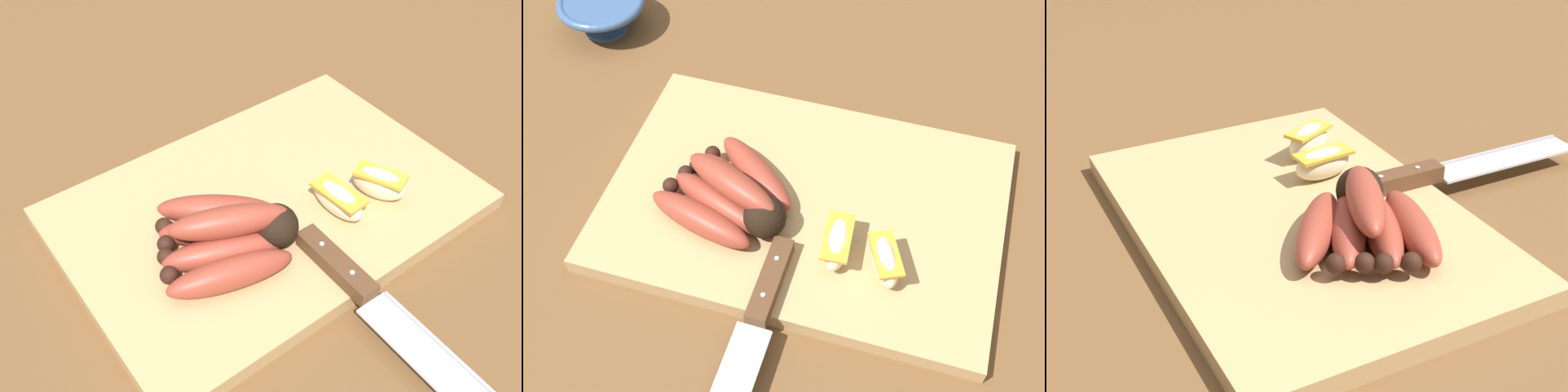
% 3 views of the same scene
% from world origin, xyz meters
% --- Properties ---
extents(ground_plane, '(6.00, 6.00, 0.00)m').
position_xyz_m(ground_plane, '(0.00, 0.00, 0.00)').
color(ground_plane, brown).
extents(cutting_board, '(0.44, 0.30, 0.02)m').
position_xyz_m(cutting_board, '(0.01, -0.00, 0.01)').
color(cutting_board, tan).
rests_on(cutting_board, ground_plane).
extents(banana_bunch, '(0.16, 0.17, 0.06)m').
position_xyz_m(banana_bunch, '(0.09, 0.03, 0.04)').
color(banana_bunch, black).
rests_on(banana_bunch, cutting_board).
extents(chefs_knife, '(0.04, 0.28, 0.02)m').
position_xyz_m(chefs_knife, '(0.02, 0.17, 0.03)').
color(chefs_knife, silver).
rests_on(chefs_knife, cutting_board).
extents(apple_wedge_near, '(0.03, 0.07, 0.03)m').
position_xyz_m(apple_wedge_near, '(-0.04, 0.06, 0.04)').
color(apple_wedge_near, beige).
rests_on(apple_wedge_near, cutting_board).
extents(apple_wedge_middle, '(0.05, 0.07, 0.04)m').
position_xyz_m(apple_wedge_middle, '(-0.09, 0.07, 0.04)').
color(apple_wedge_middle, beige).
rests_on(apple_wedge_middle, cutting_board).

